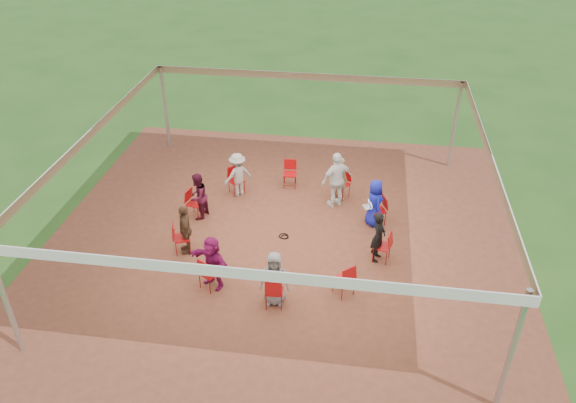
# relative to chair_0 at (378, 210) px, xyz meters

# --- Properties ---
(ground) EXTENTS (80.00, 80.00, 0.00)m
(ground) POSITION_rel_chair_0_xyz_m (-2.59, -1.07, -0.45)
(ground) COLOR #234D18
(ground) RESTS_ON ground
(dirt_patch) EXTENTS (13.00, 13.00, 0.00)m
(dirt_patch) POSITION_rel_chair_0_xyz_m (-2.59, -1.07, -0.44)
(dirt_patch) COLOR brown
(dirt_patch) RESTS_ON ground
(tent) EXTENTS (10.33, 10.33, 3.00)m
(tent) POSITION_rel_chair_0_xyz_m (-2.59, -1.07, 1.92)
(tent) COLOR #B2B2B7
(tent) RESTS_ON ground
(chair_0) EXTENTS (0.57, 0.56, 0.90)m
(chair_0) POSITION_rel_chair_0_xyz_m (0.00, 0.00, 0.00)
(chair_0) COLOR #B10B0D
(chair_0) RESTS_ON ground
(chair_1) EXTENTS (0.59, 0.59, 0.90)m
(chair_1) POSITION_rel_chair_0_xyz_m (-1.13, 1.32, 0.00)
(chair_1) COLOR #B10B0D
(chair_1) RESTS_ON ground
(chair_2) EXTENTS (0.45, 0.47, 0.90)m
(chair_2) POSITION_rel_chair_0_xyz_m (-2.81, 1.73, 0.00)
(chair_2) COLOR #B10B0D
(chair_2) RESTS_ON ground
(chair_3) EXTENTS (0.61, 0.61, 0.90)m
(chair_3) POSITION_rel_chair_0_xyz_m (-4.41, 1.06, 0.00)
(chair_3) COLOR #B10B0D
(chair_3) RESTS_ON ground
(chair_4) EXTENTS (0.53, 0.51, 0.90)m
(chair_4) POSITION_rel_chair_0_xyz_m (-5.32, -0.42, 0.00)
(chair_4) COLOR #B10B0D
(chair_4) RESTS_ON ground
(chair_5) EXTENTS (0.57, 0.56, 0.90)m
(chair_5) POSITION_rel_chair_0_xyz_m (-5.19, -2.14, 0.00)
(chair_5) COLOR #B10B0D
(chair_5) RESTS_ON ground
(chair_6) EXTENTS (0.59, 0.59, 0.90)m
(chair_6) POSITION_rel_chair_0_xyz_m (-4.06, -3.46, 0.00)
(chair_6) COLOR #B10B0D
(chair_6) RESTS_ON ground
(chair_7) EXTENTS (0.45, 0.47, 0.90)m
(chair_7) POSITION_rel_chair_0_xyz_m (-2.37, -3.87, 0.00)
(chair_7) COLOR #B10B0D
(chair_7) RESTS_ON ground
(chair_8) EXTENTS (0.61, 0.61, 0.90)m
(chair_8) POSITION_rel_chair_0_xyz_m (-0.77, -3.21, 0.00)
(chair_8) COLOR #B10B0D
(chair_8) RESTS_ON ground
(chair_9) EXTENTS (0.53, 0.51, 0.90)m
(chair_9) POSITION_rel_chair_0_xyz_m (0.13, -1.73, 0.00)
(chair_9) COLOR #B10B0D
(chair_9) RESTS_ON ground
(person_seated_0) EXTENTS (0.63, 0.80, 1.44)m
(person_seated_0) POSITION_rel_chair_0_xyz_m (-0.11, -0.05, 0.28)
(person_seated_0) COLOR #141CAE
(person_seated_0) RESTS_ON ground
(person_seated_1) EXTENTS (0.63, 0.57, 1.44)m
(person_seated_1) POSITION_rel_chair_0_xyz_m (-1.19, 1.22, 0.28)
(person_seated_1) COLOR #998B5D
(person_seated_1) RESTS_ON ground
(person_seated_2) EXTENTS (1.01, 0.95, 1.44)m
(person_seated_2) POSITION_rel_chair_0_xyz_m (-4.34, 0.97, 0.28)
(person_seated_2) COLOR #A29A90
(person_seated_2) RESTS_ON ground
(person_seated_3) EXTENTS (0.56, 0.77, 1.44)m
(person_seated_3) POSITION_rel_chair_0_xyz_m (-5.20, -0.44, 0.28)
(person_seated_3) COLOR #430F22
(person_seated_3) RESTS_ON ground
(person_seated_4) EXTENTS (0.72, 0.94, 1.44)m
(person_seated_4) POSITION_rel_chair_0_xyz_m (-5.08, -2.10, 0.28)
(person_seated_4) COLOR #513422
(person_seated_4) RESTS_ON ground
(person_seated_5) EXTENTS (1.40, 1.12, 1.44)m
(person_seated_5) POSITION_rel_chair_0_xyz_m (-4.00, -3.36, 0.28)
(person_seated_5) COLOR #7D104D
(person_seated_5) RESTS_ON ground
(person_seated_6) EXTENTS (0.73, 0.45, 1.44)m
(person_seated_6) POSITION_rel_chair_0_xyz_m (-2.38, -3.75, 0.28)
(person_seated_6) COLOR slate
(person_seated_6) RESTS_ON ground
(person_seated_7) EXTENTS (0.46, 0.59, 1.44)m
(person_seated_7) POSITION_rel_chair_0_xyz_m (0.02, -1.70, 0.28)
(person_seated_7) COLOR black
(person_seated_7) RESTS_ON ground
(standing_person) EXTENTS (1.15, 1.05, 1.78)m
(standing_person) POSITION_rel_chair_0_xyz_m (-1.26, 0.81, 0.45)
(standing_person) COLOR white
(standing_person) RESTS_ON ground
(cable_coil) EXTENTS (0.29, 0.29, 0.03)m
(cable_coil) POSITION_rel_chair_0_xyz_m (-2.57, -1.08, -0.43)
(cable_coil) COLOR black
(cable_coil) RESTS_ON ground
(laptop) EXTENTS (0.32, 0.35, 0.20)m
(laptop) POSITION_rel_chair_0_xyz_m (-0.27, -0.11, 0.22)
(laptop) COLOR #B7B7BC
(laptop) RESTS_ON ground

